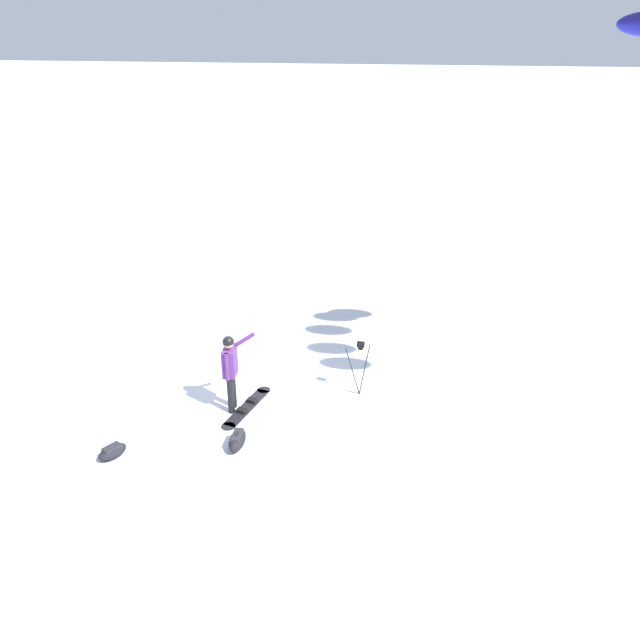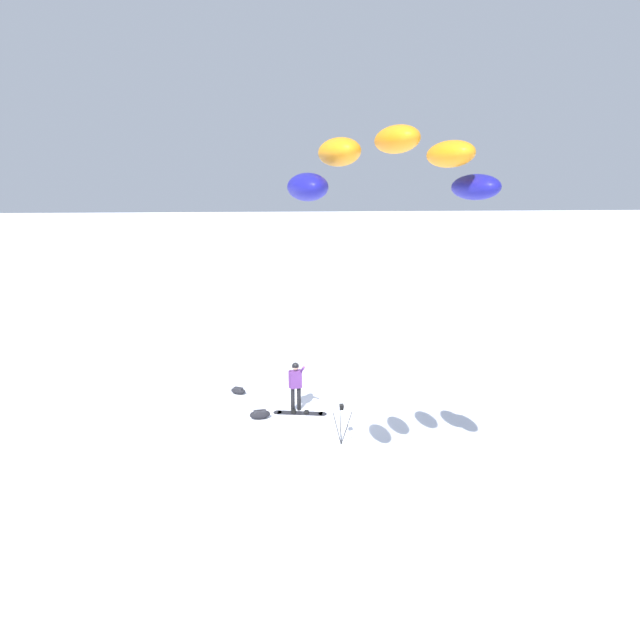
{
  "view_description": "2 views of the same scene",
  "coord_description": "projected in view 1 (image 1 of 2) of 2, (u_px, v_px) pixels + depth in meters",
  "views": [
    {
      "loc": [
        -11.36,
        -4.09,
        7.42
      ],
      "look_at": [
        -0.74,
        -1.72,
        2.34
      ],
      "focal_mm": 34.9,
      "sensor_mm": 36.0,
      "label": 1
    },
    {
      "loc": [
        -1.61,
        -15.93,
        7.52
      ],
      "look_at": [
        -0.29,
        -3.71,
        4.28
      ],
      "focal_mm": 28.24,
      "sensor_mm": 36.0,
      "label": 2
    }
  ],
  "objects": [
    {
      "name": "camera_tripod",
      "position": [
        360.0,
        357.0,
        13.58
      ],
      "size": [
        0.6,
        0.55,
        1.31
      ],
      "color": "#262628",
      "rests_on": "ground_plane"
    },
    {
      "name": "gear_bag_large",
      "position": [
        237.0,
        440.0,
        12.13
      ],
      "size": [
        0.71,
        0.36,
        0.31
      ],
      "color": "black",
      "rests_on": "ground_plane"
    },
    {
      "name": "snowboard",
      "position": [
        247.0,
        407.0,
        13.45
      ],
      "size": [
        1.82,
        0.58,
        0.1
      ],
      "color": "black",
      "rests_on": "ground_plane"
    },
    {
      "name": "gear_bag_small",
      "position": [
        113.0,
        451.0,
        11.85
      ],
      "size": [
        0.66,
        0.55,
        0.25
      ],
      "color": "black",
      "rests_on": "ground_plane"
    },
    {
      "name": "snowboarder",
      "position": [
        230.0,
        365.0,
        12.95
      ],
      "size": [
        0.54,
        0.66,
        1.79
      ],
      "color": "black",
      "rests_on": "ground_plane"
    },
    {
      "name": "ground_plane",
      "position": [
        253.0,
        393.0,
        13.99
      ],
      "size": [
        300.0,
        300.0,
        0.0
      ],
      "primitive_type": "plane",
      "color": "white"
    }
  ]
}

